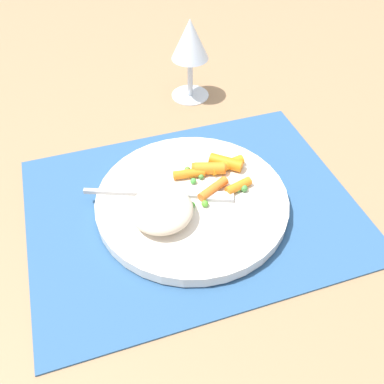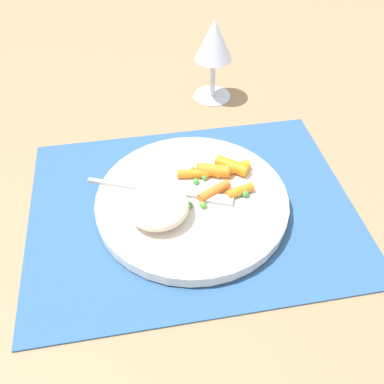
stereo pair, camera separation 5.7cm
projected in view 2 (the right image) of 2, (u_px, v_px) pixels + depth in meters
The scene contains 8 objects.
ground_plane at pixel (192, 208), 0.60m from camera, with size 2.40×2.40×0.00m, color #997551.
placemat at pixel (192, 207), 0.60m from camera, with size 0.45×0.35×0.01m, color #2D5684.
plate at pixel (192, 201), 0.59m from camera, with size 0.27×0.27×0.02m, color silver.
rice_mound at pixel (158, 206), 0.55m from camera, with size 0.08×0.08×0.03m, color beige.
carrot_portion at pixel (221, 173), 0.60m from camera, with size 0.11×0.08×0.02m.
pea_scatter at pixel (219, 186), 0.59m from camera, with size 0.09×0.08×0.01m.
fork at pixel (174, 193), 0.58m from camera, with size 0.20×0.09×0.01m.
wine_glass at pixel (214, 44), 0.73m from camera, with size 0.07×0.07×0.15m.
Camera 2 is at (-0.07, -0.40, 0.44)m, focal length 39.19 mm.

